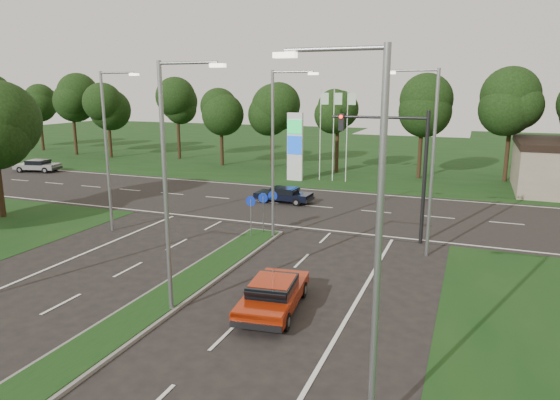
% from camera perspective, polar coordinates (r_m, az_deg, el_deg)
% --- Properties ---
extents(ground, '(160.00, 160.00, 0.00)m').
position_cam_1_polar(ground, '(15.94, -27.55, -19.45)').
color(ground, black).
rests_on(ground, ground).
extents(verge_far, '(160.00, 50.00, 0.02)m').
position_cam_1_polar(verge_far, '(64.91, 11.66, 5.25)').
color(verge_far, black).
rests_on(verge_far, ground).
extents(cross_road, '(160.00, 12.00, 0.02)m').
position_cam_1_polar(cross_road, '(35.18, 2.90, -0.65)').
color(cross_road, black).
rests_on(cross_road, ground).
extents(median_kerb, '(2.00, 26.00, 0.12)m').
position_cam_1_polar(median_kerb, '(18.36, -17.97, -13.97)').
color(median_kerb, slate).
rests_on(median_kerb, ground).
extents(streetlight_median_near, '(2.53, 0.22, 9.00)m').
position_cam_1_polar(streetlight_median_near, '(17.75, -12.50, 2.56)').
color(streetlight_median_near, gray).
rests_on(streetlight_median_near, ground).
extents(streetlight_median_far, '(2.53, 0.22, 9.00)m').
position_cam_1_polar(streetlight_median_far, '(26.55, -0.43, 6.14)').
color(streetlight_median_far, gray).
rests_on(streetlight_median_far, ground).
extents(streetlight_left_far, '(2.53, 0.22, 9.00)m').
position_cam_1_polar(streetlight_left_far, '(29.65, -18.98, 6.14)').
color(streetlight_left_far, gray).
rests_on(streetlight_left_far, ground).
extents(streetlight_right_far, '(2.53, 0.22, 9.00)m').
position_cam_1_polar(streetlight_right_far, '(24.76, 16.65, 5.13)').
color(streetlight_right_far, gray).
rests_on(streetlight_right_far, ground).
extents(streetlight_right_near, '(2.53, 0.22, 9.00)m').
position_cam_1_polar(streetlight_right_near, '(11.10, 10.25, -3.35)').
color(streetlight_right_near, gray).
rests_on(streetlight_right_near, ground).
extents(traffic_signal, '(5.10, 0.42, 7.00)m').
position_cam_1_polar(traffic_signal, '(26.96, 13.55, 4.97)').
color(traffic_signal, black).
rests_on(traffic_signal, ground).
extents(median_signs, '(1.16, 1.76, 2.38)m').
position_cam_1_polar(median_signs, '(27.87, -2.02, -0.58)').
color(median_signs, gray).
rests_on(median_signs, ground).
extents(gas_pylon, '(5.80, 1.26, 8.00)m').
position_cam_1_polar(gas_pylon, '(44.29, 2.01, 6.31)').
color(gas_pylon, silver).
rests_on(gas_pylon, ground).
extents(treeline_far, '(6.00, 6.00, 9.90)m').
position_cam_1_polar(treeline_far, '(49.61, 9.07, 11.06)').
color(treeline_far, black).
rests_on(treeline_far, ground).
extents(red_sedan, '(2.36, 4.66, 1.23)m').
position_cam_1_polar(red_sedan, '(18.79, -0.78, -10.66)').
color(red_sedan, '#9A2108').
rests_on(red_sedan, ground).
extents(navy_sedan, '(4.08, 1.75, 1.11)m').
position_cam_1_polar(navy_sedan, '(35.95, 0.42, 0.63)').
color(navy_sedan, black).
rests_on(navy_sedan, ground).
extents(far_car_a, '(4.47, 2.66, 1.20)m').
position_cam_1_polar(far_car_a, '(54.78, -25.98, 3.58)').
color(far_car_a, gray).
rests_on(far_car_a, ground).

